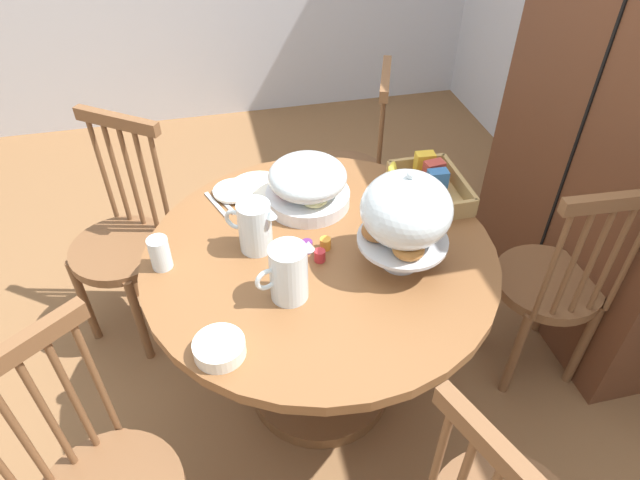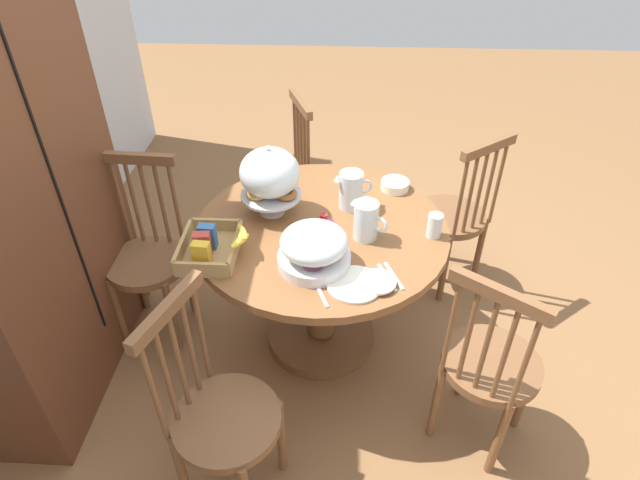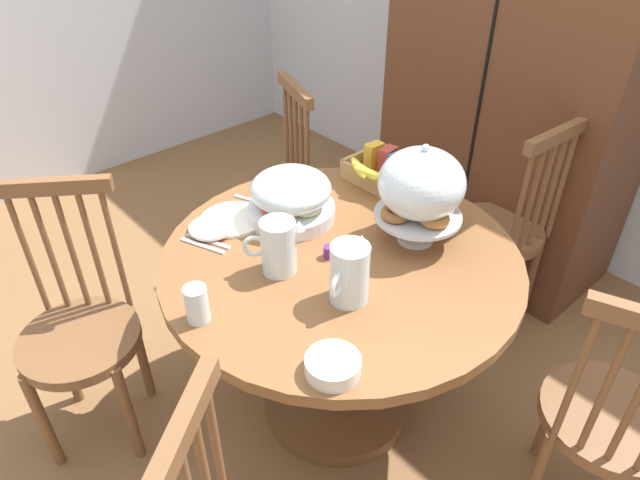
% 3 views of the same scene
% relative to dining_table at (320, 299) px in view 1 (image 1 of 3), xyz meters
% --- Properties ---
extents(ground_plane, '(10.00, 10.00, 0.00)m').
position_rel_dining_table_xyz_m(ground_plane, '(-0.04, -0.20, -0.52)').
color(ground_plane, brown).
extents(dining_table, '(1.15, 1.15, 0.74)m').
position_rel_dining_table_xyz_m(dining_table, '(0.00, 0.00, 0.00)').
color(dining_table, brown).
rests_on(dining_table, ground_plane).
extents(windsor_chair_by_cabinet, '(0.40, 0.40, 0.97)m').
position_rel_dining_table_xyz_m(windsor_chair_by_cabinet, '(0.07, 0.87, -0.06)').
color(windsor_chair_by_cabinet, brown).
rests_on(windsor_chair_by_cabinet, ground_plane).
extents(windsor_chair_facing_door, '(0.43, 0.43, 0.97)m').
position_rel_dining_table_xyz_m(windsor_chair_facing_door, '(-0.81, 0.33, -0.06)').
color(windsor_chair_facing_door, brown).
rests_on(windsor_chair_facing_door, ground_plane).
extents(windsor_chair_far_side, '(0.46, 0.46, 0.97)m').
position_rel_dining_table_xyz_m(windsor_chair_far_side, '(-0.53, -0.70, -0.06)').
color(windsor_chair_far_side, brown).
rests_on(windsor_chair_far_side, ground_plane).
extents(pastry_stand_with_dome, '(0.28, 0.28, 0.34)m').
position_rel_dining_table_xyz_m(pastry_stand_with_dome, '(0.11, 0.23, 0.42)').
color(pastry_stand_with_dome, silver).
rests_on(pastry_stand_with_dome, dining_table).
extents(fruit_platter_covered, '(0.30, 0.30, 0.18)m').
position_rel_dining_table_xyz_m(fruit_platter_covered, '(-0.27, 0.02, 0.31)').
color(fruit_platter_covered, silver).
rests_on(fruit_platter_covered, dining_table).
extents(orange_juice_pitcher, '(0.11, 0.19, 0.18)m').
position_rel_dining_table_xyz_m(orange_juice_pitcher, '(0.17, -0.13, 0.31)').
color(orange_juice_pitcher, silver).
rests_on(orange_juice_pitcher, dining_table).
extents(milk_pitcher, '(0.13, 0.17, 0.18)m').
position_rel_dining_table_xyz_m(milk_pitcher, '(-0.07, -0.20, 0.30)').
color(milk_pitcher, silver).
rests_on(milk_pitcher, dining_table).
extents(cereal_basket, '(0.32, 0.30, 0.12)m').
position_rel_dining_table_xyz_m(cereal_basket, '(-0.22, 0.45, 0.27)').
color(cereal_basket, tan).
rests_on(cereal_basket, dining_table).
extents(china_plate_large, '(0.22, 0.22, 0.01)m').
position_rel_dining_table_xyz_m(china_plate_large, '(-0.39, -0.15, 0.23)').
color(china_plate_large, white).
rests_on(china_plate_large, dining_table).
extents(china_plate_small, '(0.15, 0.15, 0.01)m').
position_rel_dining_table_xyz_m(china_plate_small, '(-0.38, -0.24, 0.24)').
color(china_plate_small, white).
rests_on(china_plate_small, china_plate_large).
extents(cereal_bowl, '(0.14, 0.14, 0.04)m').
position_rel_dining_table_xyz_m(cereal_bowl, '(0.34, -0.35, 0.25)').
color(cereal_bowl, white).
rests_on(cereal_bowl, dining_table).
extents(drinking_glass, '(0.06, 0.06, 0.11)m').
position_rel_dining_table_xyz_m(drinking_glass, '(-0.04, -0.50, 0.28)').
color(drinking_glass, silver).
rests_on(drinking_glass, dining_table).
extents(jam_jar_strawberry, '(0.04, 0.04, 0.04)m').
position_rel_dining_table_xyz_m(jam_jar_strawberry, '(0.04, -0.01, 0.24)').
color(jam_jar_strawberry, '#B7282D').
rests_on(jam_jar_strawberry, dining_table).
extents(jam_jar_apricot, '(0.04, 0.04, 0.04)m').
position_rel_dining_table_xyz_m(jam_jar_apricot, '(-0.01, 0.02, 0.24)').
color(jam_jar_apricot, orange).
rests_on(jam_jar_apricot, dining_table).
extents(jam_jar_grape, '(0.04, 0.04, 0.04)m').
position_rel_dining_table_xyz_m(jam_jar_grape, '(-0.01, -0.04, 0.24)').
color(jam_jar_grape, '#5B2366').
rests_on(jam_jar_grape, dining_table).
extents(table_knife, '(0.16, 0.07, 0.01)m').
position_rel_dining_table_xyz_m(table_knife, '(-0.34, -0.28, 0.23)').
color(table_knife, silver).
rests_on(table_knife, dining_table).
extents(dinner_fork, '(0.16, 0.07, 0.01)m').
position_rel_dining_table_xyz_m(dinner_fork, '(-0.33, -0.31, 0.23)').
color(dinner_fork, silver).
rests_on(dinner_fork, dining_table).
extents(soup_spoon, '(0.16, 0.07, 0.01)m').
position_rel_dining_table_xyz_m(soup_spoon, '(-0.44, -0.02, 0.23)').
color(soup_spoon, silver).
rests_on(soup_spoon, dining_table).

